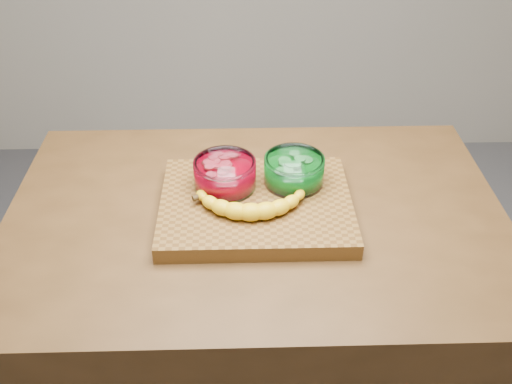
{
  "coord_description": "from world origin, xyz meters",
  "views": [
    {
      "loc": [
        -0.03,
        -1.07,
        1.75
      ],
      "look_at": [
        0.0,
        0.0,
        0.96
      ],
      "focal_mm": 40.0,
      "sensor_mm": 36.0,
      "label": 1
    }
  ],
  "objects": [
    {
      "name": "bowl_green",
      "position": [
        0.09,
        0.07,
        0.97
      ],
      "size": [
        0.15,
        0.15,
        0.07
      ],
      "color": "white",
      "rests_on": "cutting_board"
    },
    {
      "name": "bowl_red",
      "position": [
        -0.07,
        0.05,
        0.97
      ],
      "size": [
        0.15,
        0.15,
        0.07
      ],
      "color": "white",
      "rests_on": "cutting_board"
    },
    {
      "name": "counter",
      "position": [
        0.0,
        0.0,
        0.45
      ],
      "size": [
        1.2,
        0.8,
        0.9
      ],
      "primitive_type": "cube",
      "color": "#4E3217",
      "rests_on": "ground"
    },
    {
      "name": "cutting_board",
      "position": [
        0.0,
        0.0,
        0.92
      ],
      "size": [
        0.45,
        0.35,
        0.04
      ],
      "primitive_type": "cube",
      "color": "brown",
      "rests_on": "counter"
    },
    {
      "name": "banana",
      "position": [
        -0.01,
        -0.04,
        0.96
      ],
      "size": [
        0.29,
        0.13,
        0.04
      ],
      "primitive_type": null,
      "color": "yellow",
      "rests_on": "cutting_board"
    }
  ]
}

